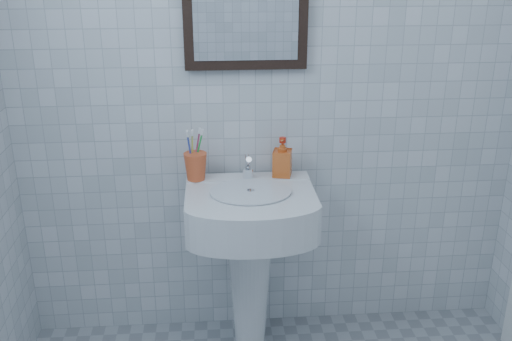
{
  "coord_description": "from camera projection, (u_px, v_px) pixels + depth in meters",
  "views": [
    {
      "loc": [
        -0.25,
        -1.15,
        1.68
      ],
      "look_at": [
        -0.09,
        0.86,
        0.91
      ],
      "focal_mm": 40.0,
      "sensor_mm": 36.0,
      "label": 1
    }
  ],
  "objects": [
    {
      "name": "washbasin",
      "position": [
        250.0,
        243.0,
        2.41
      ],
      "size": [
        0.52,
        0.38,
        0.8
      ],
      "color": "white",
      "rests_on": "ground"
    },
    {
      "name": "toothbrush_cup",
      "position": [
        196.0,
        166.0,
        2.38
      ],
      "size": [
        0.12,
        0.12,
        0.12
      ],
      "primitive_type": null,
      "rotation": [
        0.0,
        0.0,
        -0.28
      ],
      "color": "#DB5329",
      "rests_on": "washbasin"
    },
    {
      "name": "faucet",
      "position": [
        248.0,
        169.0,
        2.39
      ],
      "size": [
        0.05,
        0.1,
        0.11
      ],
      "color": "silver",
      "rests_on": "washbasin"
    },
    {
      "name": "wall_back",
      "position": [
        272.0,
        66.0,
        2.37
      ],
      "size": [
        2.2,
        0.02,
        2.5
      ],
      "primitive_type": "cube",
      "color": "silver",
      "rests_on": "ground"
    },
    {
      "name": "soap_dispenser",
      "position": [
        282.0,
        157.0,
        2.41
      ],
      "size": [
        0.09,
        0.09,
        0.17
      ],
      "primitive_type": "imported",
      "rotation": [
        0.0,
        0.0,
        -0.24
      ],
      "color": "#BB3212",
      "rests_on": "washbasin"
    }
  ]
}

